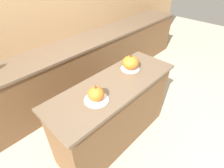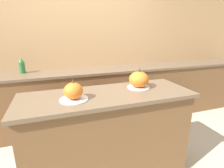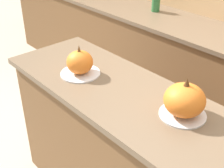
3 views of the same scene
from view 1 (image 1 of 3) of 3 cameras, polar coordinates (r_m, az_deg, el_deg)
The scene contains 6 objects.
ground_plane at distance 2.56m, azimuth 0.66°, elevation -16.74°, with size 12.00×12.00×0.00m, color #BCB29E.
wall_back at distance 2.88m, azimuth -22.77°, elevation 17.86°, with size 8.00×0.06×2.50m.
kitchen_island at distance 2.20m, azimuth 0.74°, elevation -9.54°, with size 1.61×0.57×0.93m.
back_counter at distance 2.95m, azimuth -16.24°, elevation 2.23°, with size 6.00×0.60×0.91m.
pumpkin_cake_left at distance 1.65m, azimuth -5.23°, elevation -3.45°, with size 0.24×0.24×0.19m.
pumpkin_cake_right at distance 2.11m, azimuth 6.06°, elevation 6.86°, with size 0.23×0.23×0.21m.
Camera 1 is at (-1.12, -1.02, 2.07)m, focal length 28.00 mm.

